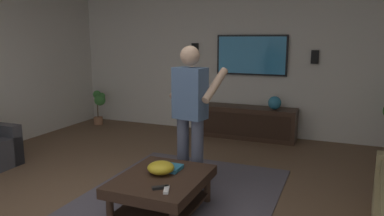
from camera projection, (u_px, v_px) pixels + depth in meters
name	position (u px, v px, depth m)	size (l,w,h in m)	color
ground_plane	(131.00, 215.00, 3.59)	(8.43, 8.43, 0.00)	brown
wall_back_tv	(234.00, 60.00, 6.58)	(0.10, 6.43, 2.64)	silver
area_rug	(171.00, 205.00, 3.80)	(2.97, 2.03, 0.01)	#514C56
coffee_table	(162.00, 186.00, 3.57)	(1.00, 0.80, 0.40)	#332116
media_console	(246.00, 122.00, 6.34)	(0.45, 1.70, 0.55)	#332116
tv	(251.00, 55.00, 6.34)	(0.05, 1.24, 0.70)	black
person_standing	(191.00, 109.00, 4.14)	(0.61, 0.61, 1.64)	#4C5166
potted_plant_short	(99.00, 103.00, 7.31)	(0.24, 0.29, 0.68)	#9E6B4C
bowl	(161.00, 168.00, 3.60)	(0.27, 0.27, 0.12)	gold
remote_white	(166.00, 190.00, 3.20)	(0.15, 0.04, 0.02)	white
remote_black	(160.00, 187.00, 3.24)	(0.15, 0.04, 0.02)	black
book	(173.00, 168.00, 3.71)	(0.22, 0.16, 0.04)	teal
vase_round	(275.00, 103.00, 6.05)	(0.22, 0.22, 0.22)	teal
wall_speaker_left	(315.00, 57.00, 5.96)	(0.06, 0.12, 0.22)	black
wall_speaker_right	(195.00, 49.00, 6.74)	(0.06, 0.12, 0.22)	black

